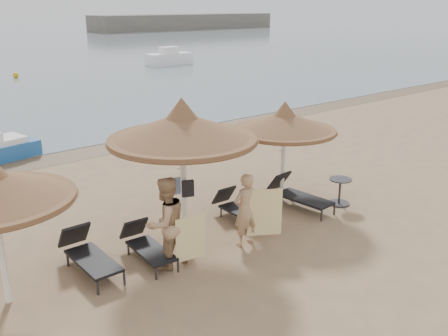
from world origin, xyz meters
The scene contains 17 objects.
ground centered at (0.00, 0.00, 0.00)m, with size 160.00×160.00×0.00m, color #9E7B54.
wet_sand_strip centered at (0.00, 9.40, 0.00)m, with size 200.00×1.60×0.01m, color brown.
palapa_center centered at (-0.32, 1.45, 2.58)m, with size 3.27×3.27×3.25m.
palapa_right centered at (3.05, 1.68, 2.18)m, with size 2.76×2.76×2.73m.
lounger_far_left centered at (-2.63, 1.52, 0.37)m, with size 0.61×1.82×0.81m.
lounger_near_left centered at (-1.49, 1.18, 0.33)m, with size 0.64×1.67×0.73m.
lounger_near_right centered at (1.30, 1.50, 0.32)m, with size 0.58×1.63×0.72m.
lounger_far_right centered at (3.01, 1.11, 0.37)m, with size 0.78×1.91×0.83m.
side_table centered at (4.05, 0.52, 0.34)m, with size 0.59×0.59×0.71m.
person_left centered at (-1.32, 0.63, 1.11)m, with size 1.02×0.66×2.22m, color tan.
person_right centered at (0.54, 0.35, 0.97)m, with size 0.89×0.58×1.93m, color tan.
towel_left centered at (-0.97, 0.28, 0.65)m, with size 0.67×0.10×0.94m.
towel_right centered at (0.89, 0.10, 0.75)m, with size 0.68×0.42×1.09m.
bag_patterned centered at (-0.32, 1.63, 1.23)m, with size 0.31×0.19×0.37m.
bag_dark centered at (-0.32, 1.29, 1.26)m, with size 0.28×0.18×0.37m.
pedal_boat centered at (-1.65, 10.49, 0.38)m, with size 2.38×1.70×1.01m.
buoy_mid centered at (5.06, 30.30, 0.20)m, with size 0.40×0.40×0.40m, color gold.
Camera 1 is at (-6.17, -7.12, 5.11)m, focal length 40.00 mm.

